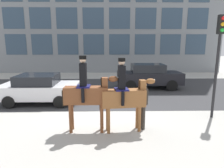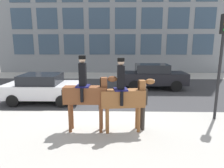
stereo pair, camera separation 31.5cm
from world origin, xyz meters
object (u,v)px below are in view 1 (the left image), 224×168
object	(u,v)px
mounted_horse_lead	(87,93)
pedestrian_bystander	(143,102)
street_car_near_lane	(40,88)
street_car_far_lane	(149,76)
traffic_light	(219,51)
mounted_horse_companion	(125,95)

from	to	relation	value
mounted_horse_lead	pedestrian_bystander	bearing A→B (deg)	4.63
mounted_horse_lead	street_car_near_lane	world-z (taller)	mounted_horse_lead
street_car_far_lane	traffic_light	world-z (taller)	traffic_light
mounted_horse_lead	street_car_far_lane	xyz separation A→B (m)	(3.51, 6.79, -0.51)
mounted_horse_lead	pedestrian_bystander	world-z (taller)	mounted_horse_lead
mounted_horse_companion	pedestrian_bystander	distance (m)	0.74
street_car_near_lane	traffic_light	world-z (taller)	traffic_light
pedestrian_bystander	street_car_near_lane	bearing A→B (deg)	-40.12
mounted_horse_lead	mounted_horse_companion	bearing A→B (deg)	0.28
street_car_near_lane	pedestrian_bystander	bearing A→B (deg)	-35.10
street_car_near_lane	traffic_light	xyz separation A→B (m)	(7.91, -2.32, 1.99)
mounted_horse_lead	traffic_light	size ratio (longest dim) A/B	0.64
mounted_horse_lead	pedestrian_bystander	size ratio (longest dim) A/B	1.54
pedestrian_bystander	street_car_far_lane	bearing A→B (deg)	-108.11
mounted_horse_lead	street_car_far_lane	size ratio (longest dim) A/B	0.61
mounted_horse_lead	street_car_far_lane	world-z (taller)	mounted_horse_lead
pedestrian_bystander	traffic_light	size ratio (longest dim) A/B	0.42
mounted_horse_companion	street_car_far_lane	world-z (taller)	mounted_horse_companion
mounted_horse_companion	street_car_near_lane	xyz separation A→B (m)	(-4.12, 3.52, -0.52)
street_car_far_lane	mounted_horse_lead	bearing A→B (deg)	-117.30
pedestrian_bystander	mounted_horse_lead	bearing A→B (deg)	-0.18
pedestrian_bystander	street_car_far_lane	size ratio (longest dim) A/B	0.40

